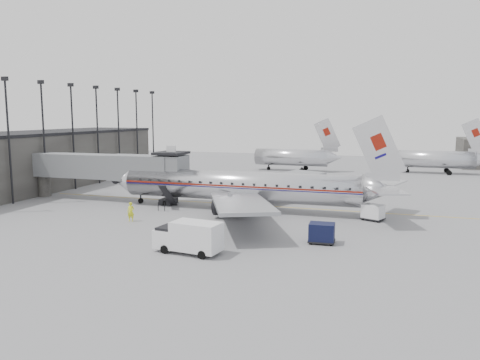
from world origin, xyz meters
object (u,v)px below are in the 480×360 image
object	(u,v)px
service_van	(189,236)
baggage_cart_white	(373,212)
baggage_cart_navy	(322,233)
airliner	(245,186)
ramp_worker	(131,212)

from	to	relation	value
service_van	baggage_cart_white	xyz separation A→B (m)	(13.36, 16.33, -0.46)
baggage_cart_white	baggage_cart_navy	bearing A→B (deg)	-85.27
baggage_cart_navy	baggage_cart_white	world-z (taller)	baggage_cart_navy
airliner	ramp_worker	bearing A→B (deg)	-136.27
airliner	baggage_cart_navy	xyz separation A→B (m)	(10.23, -11.34, -1.81)
baggage_cart_white	airliner	bearing A→B (deg)	-159.17
service_van	ramp_worker	xyz separation A→B (m)	(-10.12, 8.33, -0.34)
service_van	baggage_cart_navy	bearing A→B (deg)	39.58
airliner	baggage_cart_white	size ratio (longest dim) A/B	13.32
airliner	baggage_cart_navy	world-z (taller)	airliner
baggage_cart_white	ramp_worker	xyz separation A→B (m)	(-23.47, -8.00, 0.11)
baggage_cart_navy	ramp_worker	bearing A→B (deg)	170.85
baggage_cart_white	ramp_worker	size ratio (longest dim) A/B	1.30
service_van	baggage_cart_white	bearing A→B (deg)	58.23
airliner	service_van	bearing A→B (deg)	-87.67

